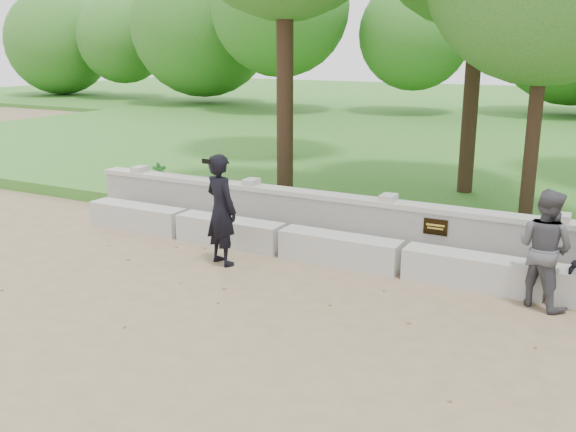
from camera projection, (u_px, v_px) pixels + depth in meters
name	position (u px, v px, depth m)	size (l,w,h in m)	color
ground	(351.00, 322.00, 7.74)	(80.00, 80.00, 0.00)	#8F7857
lawn	(531.00, 151.00, 19.60)	(40.00, 22.00, 0.25)	#27651E
concrete_bench	(403.00, 260.00, 9.30)	(11.90, 0.45, 0.45)	beige
parapet_wall	(418.00, 232.00, 9.83)	(12.50, 0.35, 0.90)	#B1AEA7
man_main	(221.00, 210.00, 9.61)	(0.72, 0.67, 1.69)	black
visitor_left	(545.00, 248.00, 8.05)	(0.92, 0.85, 1.53)	#48484E
shrub_a	(160.00, 178.00, 13.38)	(0.33, 0.23, 0.63)	#297427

